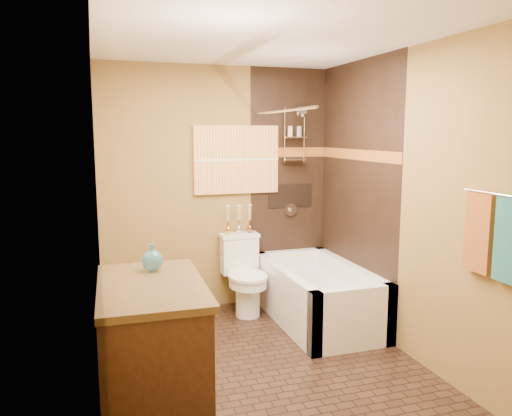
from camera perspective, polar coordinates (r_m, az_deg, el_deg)
name	(u,v)px	position (r m, az deg, el deg)	size (l,w,h in m)	color
floor	(265,366)	(4.14, 1.03, -17.63)	(3.00, 3.00, 0.00)	black
wall_left	(99,219)	(3.55, -17.54, -1.17)	(0.02, 3.00, 2.50)	olive
wall_right	(402,203)	(4.29, 16.39, 0.52)	(0.02, 3.00, 2.50)	olive
wall_back	(218,189)	(5.18, -4.36, 2.18)	(2.40, 0.02, 2.50)	olive
wall_front	(370,257)	(2.41, 12.89, -5.49)	(2.40, 0.02, 2.50)	olive
ceiling	(266,38)	(3.77, 1.14, 18.88)	(3.00, 3.00, 0.00)	silver
alcove_tile_back	(288,187)	(5.40, 3.68, 2.46)	(0.85, 0.01, 2.50)	black
alcove_tile_right	(356,193)	(4.92, 11.35, 1.70)	(0.01, 1.50, 2.50)	black
mosaic_band_back	(289,152)	(5.37, 3.76, 6.38)	(0.85, 0.01, 0.10)	brown
mosaic_band_right	(356,155)	(4.89, 11.38, 6.00)	(0.01, 1.50, 0.10)	brown
alcove_niche	(290,196)	(5.42, 3.94, 1.41)	(0.50, 0.01, 0.25)	black
shower_fixtures	(294,148)	(5.28, 4.42, 6.83)	(0.24, 0.33, 1.16)	silver
curtain_rod	(280,111)	(4.55, 2.81, 11.02)	(0.03, 0.03, 1.55)	silver
towel_bar	(496,194)	(3.43, 25.76, 1.41)	(0.02, 0.02, 0.55)	silver
towel_teal	(511,241)	(3.39, 27.10, -3.40)	(0.05, 0.22, 0.52)	#1D615F
towel_rust	(479,233)	(3.57, 24.15, -2.62)	(0.05, 0.22, 0.52)	brown
sunset_painting	(236,160)	(5.18, -2.24, 5.53)	(0.90, 0.04, 0.70)	orange
vanity_mirror	(100,190)	(3.01, -17.41, 1.94)	(0.01, 1.00, 0.90)	white
bathtub	(317,299)	(4.97, 7.03, -10.31)	(0.80, 1.50, 0.55)	white
toilet	(244,274)	(5.13, -1.36, -7.58)	(0.40, 0.59, 0.79)	white
vanity	(152,354)	(3.30, -11.80, -16.03)	(0.67, 1.06, 0.92)	black
teal_bottle	(152,257)	(3.38, -11.77, -5.56)	(0.14, 0.14, 0.22)	#2A737F
bud_vases	(239,218)	(5.17, -1.95, -1.20)	(0.30, 0.06, 0.29)	gold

